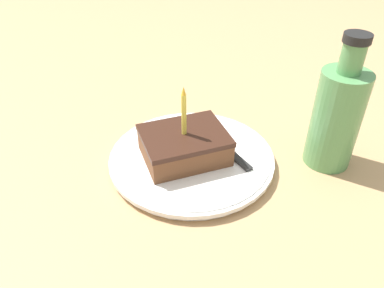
% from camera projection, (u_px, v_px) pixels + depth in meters
% --- Properties ---
extents(ground_plane, '(2.40, 2.40, 0.04)m').
position_uv_depth(ground_plane, '(185.00, 174.00, 0.63)').
color(ground_plane, tan).
rests_on(ground_plane, ground).
extents(plate, '(0.27, 0.27, 0.02)m').
position_uv_depth(plate, '(192.00, 159.00, 0.61)').
color(plate, white).
rests_on(plate, ground_plane).
extents(cake_slice, '(0.10, 0.13, 0.12)m').
position_uv_depth(cake_slice, '(182.00, 146.00, 0.59)').
color(cake_slice, brown).
rests_on(cake_slice, plate).
extents(fork, '(0.19, 0.05, 0.00)m').
position_uv_depth(fork, '(212.00, 137.00, 0.64)').
color(fork, '#262626').
rests_on(fork, plate).
extents(bottle, '(0.07, 0.07, 0.22)m').
position_uv_depth(bottle, '(337.00, 116.00, 0.57)').
color(bottle, '#599959').
rests_on(bottle, ground_plane).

